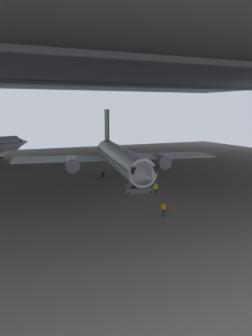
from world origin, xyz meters
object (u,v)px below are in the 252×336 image
at_px(boarding_stairs, 139,187).
at_px(crew_worker_by_stairs, 156,188).
at_px(airplane_main, 120,158).
at_px(traffic_cone_orange, 173,208).
at_px(crew_worker_near_nose, 164,208).
at_px(baggage_tug, 133,165).

height_order(boarding_stairs, crew_worker_by_stairs, boarding_stairs).
relative_size(airplane_main, traffic_cone_orange, 58.67).
height_order(boarding_stairs, crew_worker_near_nose, boarding_stairs).
xyz_separation_m(airplane_main, traffic_cone_orange, (-1.87, -19.19, -3.10)).
height_order(boarding_stairs, baggage_tug, boarding_stairs).
relative_size(boarding_stairs, traffic_cone_orange, 7.65).
relative_size(crew_worker_near_nose, baggage_tug, 0.67).
xyz_separation_m(boarding_stairs, traffic_cone_orange, (-0.41, -9.45, -0.43)).
bearing_deg(boarding_stairs, baggage_tug, 66.69).
relative_size(boarding_stairs, baggage_tug, 1.83).
bearing_deg(crew_worker_by_stairs, airplane_main, 89.76).
relative_size(crew_worker_near_nose, crew_worker_by_stairs, 1.03).
bearing_deg(traffic_cone_orange, baggage_tug, 73.36).
bearing_deg(crew_worker_by_stairs, baggage_tug, 72.45).
bearing_deg(crew_worker_by_stairs, crew_worker_near_nose, -114.37).
relative_size(airplane_main, boarding_stairs, 7.67).
bearing_deg(traffic_cone_orange, boarding_stairs, 87.51).
bearing_deg(baggage_tug, crew_worker_near_nose, -109.66).
bearing_deg(traffic_cone_orange, airplane_main, 84.42).
bearing_deg(traffic_cone_orange, crew_worker_near_nose, -145.92).
height_order(crew_worker_near_nose, traffic_cone_orange, crew_worker_near_nose).
distance_m(crew_worker_by_stairs, traffic_cone_orange, 7.55).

